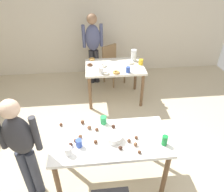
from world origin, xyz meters
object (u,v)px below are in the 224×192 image
chair_far_table (112,62)px  pitcher_far (134,55)px  dining_table_far (115,71)px  person_adult_far (93,44)px  person_girl_near (21,144)px  soda_can (165,140)px  dining_table_near (110,144)px  mixing_bowl (114,138)px

chair_far_table → pitcher_far: (0.38, -0.52, 0.37)m
dining_table_far → person_adult_far: bearing=117.5°
dining_table_far → chair_far_table: (0.03, 0.73, -0.15)m
pitcher_far → person_girl_near: bearing=-126.6°
person_girl_near → person_adult_far: size_ratio=0.90×
person_adult_far → pitcher_far: size_ratio=6.82×
dining_table_far → chair_far_table: 0.74m
person_girl_near → soda_can: 1.56m
dining_table_near → chair_far_table: (0.30, 2.64, -0.15)m
chair_far_table → mixing_bowl: chair_far_table is taller
dining_table_far → mixing_bowl: bearing=-96.6°
person_adult_far → mixing_bowl: size_ratio=8.04×
chair_far_table → soda_can: soda_can is taller
person_adult_far → mixing_bowl: 2.70m
mixing_bowl → person_girl_near: bearing=-177.0°
dining_table_near → pitcher_far: 2.24m
person_girl_near → mixing_bowl: person_girl_near is taller
person_girl_near → soda_can: (1.56, -0.07, -0.03)m
dining_table_near → pitcher_far: (0.67, 2.12, 0.22)m
dining_table_far → mixing_bowl: 1.97m
soda_can → person_adult_far: bearing=104.2°
person_girl_near → pitcher_far: 2.75m
person_adult_far → pitcher_far: (0.79, -0.53, -0.08)m
dining_table_near → chair_far_table: chair_far_table is taller
person_girl_near → dining_table_far: bearing=58.3°
dining_table_near → person_adult_far: 2.68m
dining_table_far → person_adult_far: size_ratio=0.72×
person_adult_far → pitcher_far: bearing=-34.0°
chair_far_table → pitcher_far: pitcher_far is taller
chair_far_table → person_adult_far: bearing=178.1°
soda_can → pitcher_far: bearing=88.0°
person_adult_far → pitcher_far: person_adult_far is taller
dining_table_near → dining_table_far: 1.94m
dining_table_near → person_adult_far: (-0.12, 2.66, 0.29)m
pitcher_far → person_adult_far: bearing=146.0°
chair_far_table → pitcher_far: 0.74m
dining_table_near → person_girl_near: person_girl_near is taller
dining_table_near → soda_can: bearing=-14.4°
dining_table_near → mixing_bowl: bearing=-35.3°
mixing_bowl → soda_can: size_ratio=1.60×
person_adult_far → soda_can: 2.90m
chair_far_table → soda_can: bearing=-84.0°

